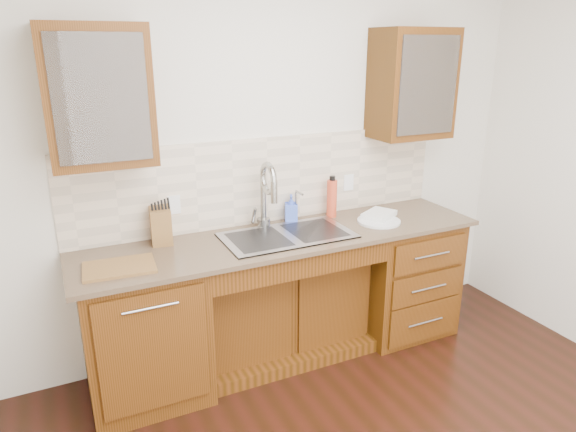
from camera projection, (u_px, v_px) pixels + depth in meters
name	position (u px, v px, depth m)	size (l,w,h in m)	color
wall_back	(263.00, 158.00, 3.52)	(4.00, 0.10, 2.70)	silver
base_cabinet_left	(144.00, 330.00, 3.12)	(0.70, 0.62, 0.88)	#593014
base_cabinet_center	(280.00, 305.00, 3.61)	(1.20, 0.44, 0.70)	#593014
base_cabinet_right	(399.00, 274.00, 3.89)	(0.70, 0.62, 0.88)	#593014
countertop	(286.00, 237.00, 3.34)	(2.70, 0.65, 0.03)	#84705B
backsplash	(267.00, 180.00, 3.51)	(2.70, 0.02, 0.59)	beige
sink	(287.00, 248.00, 3.35)	(0.84, 0.46, 0.19)	#9E9EA5
faucet	(263.00, 199.00, 3.43)	(0.04, 0.04, 0.40)	#999993
filter_tap	(296.00, 205.00, 3.57)	(0.02, 0.02, 0.24)	#999993
upper_cabinet_left	(97.00, 96.00, 2.75)	(0.55, 0.34, 0.75)	#593014
upper_cabinet_right	(412.00, 84.00, 3.61)	(0.55, 0.34, 0.75)	#593014
outlet_left	(174.00, 205.00, 3.27)	(0.08, 0.01, 0.12)	white
outlet_right	(348.00, 182.00, 3.79)	(0.08, 0.01, 0.12)	white
soap_bottle	(291.00, 208.00, 3.58)	(0.09, 0.09, 0.19)	#4766DF
water_bottle	(332.00, 199.00, 3.66)	(0.07, 0.07, 0.27)	#D44425
plate	(379.00, 221.00, 3.58)	(0.30, 0.30, 0.02)	silver
dish_towel	(379.00, 215.00, 3.64)	(0.24, 0.17, 0.04)	white
knife_block	(161.00, 225.00, 3.20)	(0.12, 0.20, 0.22)	brown
cutting_board	(119.00, 267.00, 2.84)	(0.38, 0.27, 0.02)	brown
cup_left_a	(84.00, 108.00, 2.74)	(0.11, 0.11, 0.09)	white
cup_left_b	(118.00, 105.00, 2.81)	(0.10, 0.10, 0.10)	silver
cup_right_a	(404.00, 92.00, 3.60)	(0.12, 0.12, 0.10)	silver
cup_right_b	(425.00, 91.00, 3.67)	(0.11, 0.11, 0.10)	silver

